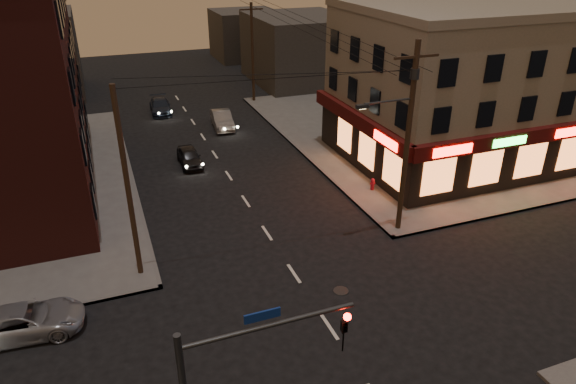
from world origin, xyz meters
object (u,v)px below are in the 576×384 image
suv_cross (25,321)px  fire_hydrant (373,183)px  sedan_near (189,157)px  sedan_mid (222,120)px  sedan_far (160,106)px

suv_cross → fire_hydrant: 20.38m
sedan_near → sedan_mid: (4.09, 6.89, 0.09)m
suv_cross → sedan_near: bearing=-28.3°
sedan_far → fire_hydrant: 23.42m
sedan_near → fire_hydrant: bearing=-39.5°
suv_cross → sedan_far: bearing=-14.3°
sedan_near → fire_hydrant: (9.87, -8.31, -0.04)m
suv_cross → sedan_mid: (13.56, 21.64, 0.07)m
sedan_near → sedan_mid: 8.01m
sedan_mid → fire_hydrant: (5.78, -15.21, -0.14)m
sedan_mid → sedan_far: bearing=130.6°
suv_cross → sedan_far: suv_cross is taller
sedan_far → sedan_mid: bearing=-51.6°
sedan_mid → sedan_far: sedan_mid is taller
sedan_near → fire_hydrant: 12.90m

